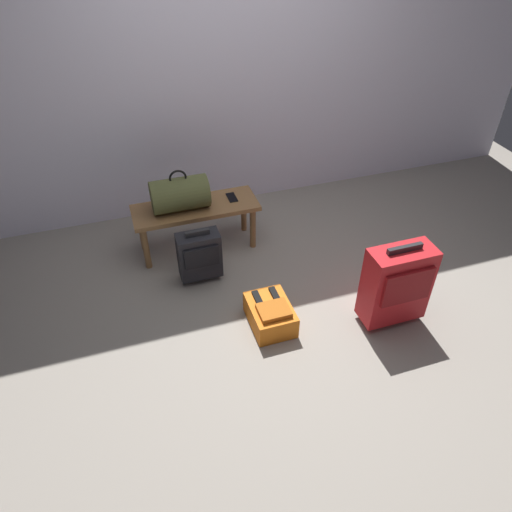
# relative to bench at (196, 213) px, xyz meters

# --- Properties ---
(ground_plane) EXTENTS (6.60, 6.60, 0.00)m
(ground_plane) POSITION_rel_bench_xyz_m (0.50, -0.90, -0.35)
(ground_plane) COLOR gray
(back_wall) EXTENTS (6.00, 0.10, 2.80)m
(back_wall) POSITION_rel_bench_xyz_m (0.50, 0.70, 1.05)
(back_wall) COLOR silver
(back_wall) RESTS_ON ground
(bench) EXTENTS (1.00, 0.36, 0.41)m
(bench) POSITION_rel_bench_xyz_m (0.00, 0.00, 0.00)
(bench) COLOR olive
(bench) RESTS_ON ground
(duffel_bag_olive) EXTENTS (0.44, 0.26, 0.34)m
(duffel_bag_olive) POSITION_rel_bench_xyz_m (-0.11, 0.00, 0.20)
(duffel_bag_olive) COLOR #51562D
(duffel_bag_olive) RESTS_ON bench
(cell_phone) EXTENTS (0.07, 0.14, 0.01)m
(cell_phone) POSITION_rel_bench_xyz_m (0.31, 0.03, 0.07)
(cell_phone) COLOR black
(cell_phone) RESTS_ON bench
(suitcase_upright_red) EXTENTS (0.44, 0.23, 0.65)m
(suitcase_upright_red) POSITION_rel_bench_xyz_m (1.09, -1.24, -0.01)
(suitcase_upright_red) COLOR red
(suitcase_upright_red) RESTS_ON ground
(suitcase_small_charcoal) EXTENTS (0.32, 0.19, 0.46)m
(suitcase_small_charcoal) POSITION_rel_bench_xyz_m (-0.07, -0.41, -0.11)
(suitcase_small_charcoal) COLOR black
(suitcase_small_charcoal) RESTS_ON ground
(backpack_orange) EXTENTS (0.28, 0.38, 0.21)m
(backpack_orange) POSITION_rel_bench_xyz_m (0.28, -1.02, -0.26)
(backpack_orange) COLOR orange
(backpack_orange) RESTS_ON ground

